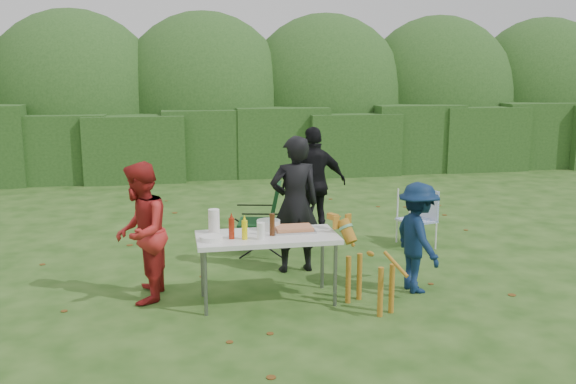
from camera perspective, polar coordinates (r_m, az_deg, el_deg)
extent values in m
plane|color=#1E4211|center=(6.92, -2.71, -9.54)|extent=(80.00, 80.00, 0.00)
cube|color=#23471C|center=(14.53, -7.31, 4.75)|extent=(22.00, 1.40, 1.70)
ellipsoid|color=#3D6628|center=(16.06, -7.76, 8.02)|extent=(20.00, 2.60, 3.20)
cube|color=silver|center=(6.51, -1.96, -4.26)|extent=(1.50, 0.70, 0.05)
cylinder|color=slate|center=(6.29, -7.73, -8.46)|extent=(0.04, 0.04, 0.69)
cylinder|color=slate|center=(6.49, 4.44, -7.74)|extent=(0.04, 0.04, 0.69)
cylinder|color=slate|center=(6.82, -8.01, -6.90)|extent=(0.04, 0.04, 0.69)
cylinder|color=slate|center=(7.01, 3.23, -6.30)|extent=(0.04, 0.04, 0.69)
imported|color=black|center=(7.48, 0.63, -1.17)|extent=(0.64, 0.45, 1.70)
imported|color=#A8201F|center=(6.71, -13.62, -3.72)|extent=(0.66, 0.80, 1.52)
imported|color=black|center=(8.96, 2.47, 0.79)|extent=(1.01, 0.50, 1.67)
imported|color=#0B2040|center=(6.99, 12.04, -4.19)|extent=(0.53, 0.84, 1.25)
cube|color=#B7B7BA|center=(6.65, 0.54, -3.61)|extent=(0.45, 0.30, 0.02)
cube|color=#C97E52|center=(6.64, 0.54, -3.38)|extent=(0.40, 0.26, 0.04)
cylinder|color=yellow|center=(6.33, -4.08, -3.55)|extent=(0.06, 0.06, 0.20)
cylinder|color=maroon|center=(6.36, -5.30, -3.42)|extent=(0.06, 0.06, 0.22)
cylinder|color=#47230F|center=(6.45, -1.49, -3.06)|extent=(0.06, 0.06, 0.24)
cylinder|color=white|center=(6.60, -6.94, -2.73)|extent=(0.12, 0.12, 0.26)
cylinder|color=white|center=(6.31, -2.55, -3.67)|extent=(0.08, 0.08, 0.18)
cylinder|color=silver|center=(6.74, -1.84, -3.07)|extent=(0.26, 0.26, 0.10)
cylinder|color=white|center=(6.33, -7.19, -4.32)|extent=(0.24, 0.24, 0.05)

